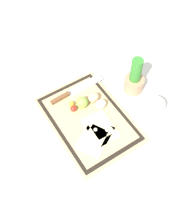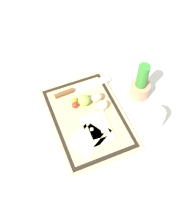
# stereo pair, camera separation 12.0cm
# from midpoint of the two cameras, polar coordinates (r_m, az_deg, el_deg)

# --- Properties ---
(ground_plane) EXTENTS (6.00, 6.00, 0.00)m
(ground_plane) POSITION_cam_midpoint_polar(r_m,az_deg,el_deg) (1.21, 1.00, -1.70)
(ground_plane) COLOR silver
(cutting_board) EXTENTS (0.48, 0.33, 0.02)m
(cutting_board) POSITION_cam_midpoint_polar(r_m,az_deg,el_deg) (1.21, 1.01, -1.51)
(cutting_board) COLOR tan
(cutting_board) RESTS_ON ground_plane
(pizza_slice_near) EXTENTS (0.18, 0.20, 0.02)m
(pizza_slice_near) POSITION_cam_midpoint_polar(r_m,az_deg,el_deg) (1.14, 1.64, -5.75)
(pizza_slice_near) COLOR beige
(pizza_slice_near) RESTS_ON cutting_board
(pizza_slice_far) EXTENTS (0.17, 0.12, 0.02)m
(pizza_slice_far) POSITION_cam_midpoint_polar(r_m,az_deg,el_deg) (1.17, 3.26, -3.70)
(pizza_slice_far) COLOR beige
(pizza_slice_far) RESTS_ON cutting_board
(knife) EXTENTS (0.05, 0.29, 0.02)m
(knife) POSITION_cam_midpoint_polar(r_m,az_deg,el_deg) (1.28, -2.25, 4.62)
(knife) COLOR silver
(knife) RESTS_ON cutting_board
(egg_brown) EXTENTS (0.04, 0.06, 0.04)m
(egg_brown) POSITION_cam_midpoint_polar(r_m,az_deg,el_deg) (1.24, 2.93, 2.99)
(egg_brown) COLOR tan
(egg_brown) RESTS_ON cutting_board
(egg_pink) EXTENTS (0.04, 0.06, 0.04)m
(egg_pink) POSITION_cam_midpoint_polar(r_m,az_deg,el_deg) (1.21, 4.15, 1.31)
(egg_pink) COLOR beige
(egg_pink) RESTS_ON cutting_board
(lime) EXTENTS (0.05, 0.05, 0.05)m
(lime) POSITION_cam_midpoint_polar(r_m,az_deg,el_deg) (1.22, 0.20, 2.33)
(lime) COLOR #7FB742
(lime) RESTS_ON cutting_board
(cherry_tomato_red) EXTENTS (0.03, 0.03, 0.03)m
(cherry_tomato_red) POSITION_cam_midpoint_polar(r_m,az_deg,el_deg) (1.22, -1.86, 1.26)
(cherry_tomato_red) COLOR red
(cherry_tomato_red) RESTS_ON cutting_board
(cherry_tomato_yellow) EXTENTS (0.03, 0.03, 0.03)m
(cherry_tomato_yellow) POSITION_cam_midpoint_polar(r_m,az_deg,el_deg) (1.24, -2.05, 2.32)
(cherry_tomato_yellow) COLOR gold
(cherry_tomato_yellow) RESTS_ON cutting_board
(herb_pot) EXTENTS (0.10, 0.10, 0.20)m
(herb_pot) POSITION_cam_midpoint_polar(r_m,az_deg,el_deg) (1.26, 12.35, 5.41)
(herb_pot) COLOR #AD7A5B
(herb_pot) RESTS_ON ground_plane
(sauce_jar) EXTENTS (0.09, 0.09, 0.10)m
(sauce_jar) POSITION_cam_midpoint_polar(r_m,az_deg,el_deg) (1.20, 15.33, -1.72)
(sauce_jar) COLOR silver
(sauce_jar) RESTS_ON ground_plane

